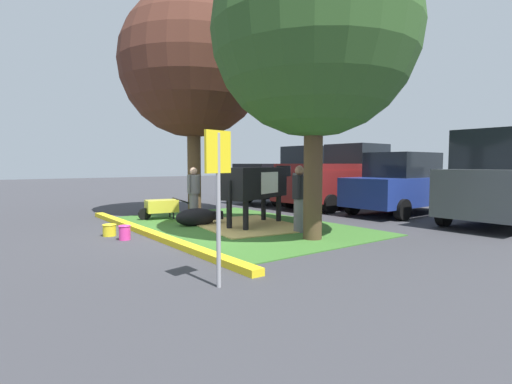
# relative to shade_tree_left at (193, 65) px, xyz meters

# --- Properties ---
(ground_plane) EXTENTS (80.00, 80.00, 0.00)m
(ground_plane) POSITION_rel_shade_tree_left_xyz_m (2.98, -1.61, -4.76)
(ground_plane) COLOR #38383D
(grass_island) EXTENTS (7.16, 4.63, 0.02)m
(grass_island) POSITION_rel_shade_tree_left_xyz_m (2.60, -0.08, -4.75)
(grass_island) COLOR #386B28
(grass_island) RESTS_ON ground
(curb_yellow) EXTENTS (8.36, 0.24, 0.12)m
(curb_yellow) POSITION_rel_shade_tree_left_xyz_m (2.60, -2.55, -4.70)
(curb_yellow) COLOR yellow
(curb_yellow) RESTS_ON ground
(hay_bedding) EXTENTS (3.50, 2.82, 0.04)m
(hay_bedding) POSITION_rel_shade_tree_left_xyz_m (2.83, 0.06, -4.73)
(hay_bedding) COLOR tan
(hay_bedding) RESTS_ON ground
(shade_tree_left) EXTENTS (4.57, 4.57, 7.06)m
(shade_tree_left) POSITION_rel_shade_tree_left_xyz_m (0.00, 0.00, 0.00)
(shade_tree_left) COLOR brown
(shade_tree_left) RESTS_ON ground
(shade_tree_right) EXTENTS (4.38, 4.38, 6.61)m
(shade_tree_right) POSITION_rel_shade_tree_left_xyz_m (5.19, 0.13, -0.36)
(shade_tree_right) COLOR #4C3823
(shade_tree_right) RESTS_ON ground
(cow_holstein) EXTENTS (1.59, 3.00, 1.60)m
(cow_holstein) POSITION_rel_shade_tree_left_xyz_m (2.89, 0.36, -3.61)
(cow_holstein) COLOR black
(cow_holstein) RESTS_ON ground
(calf_lying) EXTENTS (0.67, 1.33, 0.48)m
(calf_lying) POSITION_rel_shade_tree_left_xyz_m (2.00, -0.98, -4.52)
(calf_lying) COLOR black
(calf_lying) RESTS_ON ground
(person_handler) EXTENTS (0.36, 0.44, 1.60)m
(person_handler) POSITION_rel_shade_tree_left_xyz_m (4.39, 0.48, -3.90)
(person_handler) COLOR slate
(person_handler) RESTS_ON ground
(person_visitor_near) EXTENTS (0.53, 0.34, 1.61)m
(person_visitor_near) POSITION_rel_shade_tree_left_xyz_m (3.37, 1.43, -3.90)
(person_visitor_near) COLOR maroon
(person_visitor_near) RESTS_ON ground
(person_visitor_far) EXTENTS (0.34, 0.50, 1.55)m
(person_visitor_far) POSITION_rel_shade_tree_left_xyz_m (1.03, -0.57, -3.93)
(person_visitor_far) COLOR slate
(person_visitor_far) RESTS_ON ground
(wheelbarrow) EXTENTS (0.77, 1.62, 0.63)m
(wheelbarrow) POSITION_rel_shade_tree_left_xyz_m (0.23, -1.25, -4.37)
(wheelbarrow) COLOR gold
(wheelbarrow) RESTS_ON ground
(parking_sign) EXTENTS (0.13, 0.44, 2.09)m
(parking_sign) POSITION_rel_shade_tree_left_xyz_m (6.82, -3.25, -3.28)
(parking_sign) COLOR #99999E
(parking_sign) RESTS_ON ground
(bucket_yellow) EXTENTS (0.32, 0.32, 0.27)m
(bucket_yellow) POSITION_rel_shade_tree_left_xyz_m (2.08, -3.30, -4.62)
(bucket_yellow) COLOR yellow
(bucket_yellow) RESTS_ON ground
(bucket_pink) EXTENTS (0.27, 0.27, 0.32)m
(bucket_pink) POSITION_rel_shade_tree_left_xyz_m (2.76, -3.17, -4.59)
(bucket_pink) COLOR #EA3893
(bucket_pink) RESTS_ON ground
(pickup_truck_black) EXTENTS (2.34, 5.46, 2.42)m
(pickup_truck_black) POSITION_rel_shade_tree_left_xyz_m (-1.36, 5.61, -3.64)
(pickup_truck_black) COLOR black
(pickup_truck_black) RESTS_ON ground
(pickup_truck_maroon) EXTENTS (2.34, 5.46, 2.42)m
(pickup_truck_maroon) POSITION_rel_shade_tree_left_xyz_m (1.20, 5.70, -3.64)
(pickup_truck_maroon) COLOR maroon
(pickup_truck_maroon) RESTS_ON ground
(sedan_blue) EXTENTS (2.12, 4.45, 2.02)m
(sedan_blue) POSITION_rel_shade_tree_left_xyz_m (3.77, 5.68, -3.77)
(sedan_blue) COLOR navy
(sedan_blue) RESTS_ON ground
(suv_black) EXTENTS (2.22, 4.65, 2.52)m
(suv_black) POSITION_rel_shade_tree_left_xyz_m (6.84, 5.81, -3.49)
(suv_black) COLOR #4C5156
(suv_black) RESTS_ON ground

